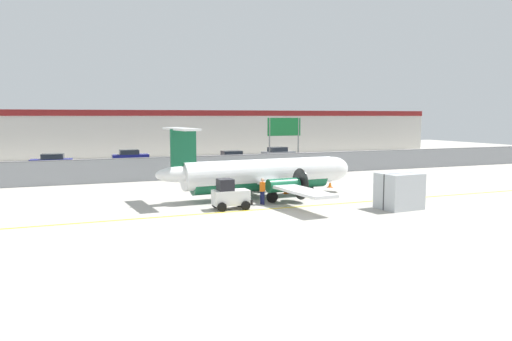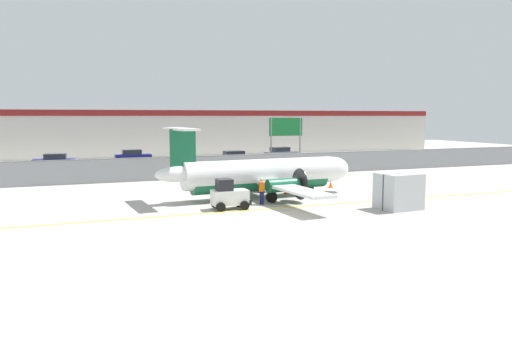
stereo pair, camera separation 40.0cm
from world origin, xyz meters
name	(u,v)px [view 2 (the right image)]	position (x,y,z in m)	size (l,w,h in m)	color
ground_plane	(288,207)	(0.00, 2.00, 0.00)	(140.00, 140.00, 0.01)	#ADA89E
perimeter_fence	(215,166)	(0.00, 18.00, 1.12)	(98.00, 0.10, 2.10)	gray
parking_lot_strip	(186,166)	(0.00, 29.50, 0.06)	(98.00, 17.00, 0.12)	#38383A
background_building	(157,132)	(0.00, 47.99, 3.26)	(91.00, 8.10, 6.50)	beige
commuter_airplane	(265,175)	(0.12, 6.20, 1.60)	(14.76, 16.07, 4.92)	white
baggage_tug	(229,195)	(-3.61, 2.81, 0.86)	(2.36, 1.43, 1.88)	silver
ground_crew_worker	(262,190)	(-1.13, 3.62, 0.95)	(0.42, 0.55, 1.70)	#191E4C
cargo_container	(399,191)	(6.09, -0.89, 1.10)	(2.54, 2.17, 2.20)	#B7BCC1
traffic_cone_near_left	(301,192)	(2.65, 5.60, 0.31)	(0.36, 0.36, 0.64)	orange
traffic_cone_near_right	(286,190)	(2.16, 7.07, 0.31)	(0.36, 0.36, 0.64)	orange
traffic_cone_far_left	(299,185)	(4.26, 9.09, 0.31)	(0.36, 0.36, 0.64)	orange
traffic_cone_far_right	(331,184)	(6.85, 8.71, 0.31)	(0.36, 0.36, 0.64)	orange
parked_car_0	(54,161)	(-13.86, 31.18, 0.89)	(4.36, 2.36, 1.58)	navy
parked_car_1	(133,156)	(-5.23, 34.66, 0.89)	(4.23, 2.06, 1.58)	navy
parked_car_2	(233,158)	(5.25, 28.42, 0.89)	(4.21, 2.02, 1.58)	red
parked_car_3	(281,153)	(13.17, 32.66, 0.89)	(4.35, 2.34, 1.58)	gray
highway_sign	(286,131)	(7.98, 19.82, 4.14)	(3.60, 0.14, 5.50)	slate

